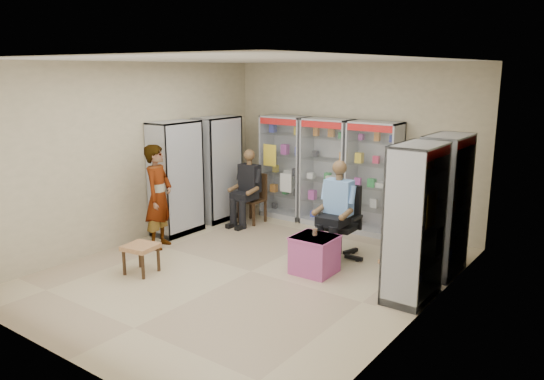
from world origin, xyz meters
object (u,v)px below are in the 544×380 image
Objects in this scene: cabinet_back_left at (285,167)px; cabinet_right_near at (415,223)px; pink_trunk at (315,255)px; cabinet_back_mid at (327,172)px; cabinet_right_far at (444,205)px; wooden_chair at (252,199)px; woven_stool_a at (396,272)px; standing_man at (159,197)px; cabinet_back_right at (373,179)px; office_chair at (340,222)px; seated_shopkeeper at (339,213)px; woven_stool_b at (141,259)px; cabinet_left_near at (176,178)px; cabinet_left_far at (218,169)px.

cabinet_back_left is 1.00× the size of cabinet_right_near.
cabinet_back_mid is at bearing 116.73° from pink_trunk.
cabinet_right_far is (2.58, -1.13, 0.00)m from cabinet_back_mid.
cabinet_back_left is 0.94m from wooden_chair.
standing_man is at bearing -168.06° from woven_stool_a.
cabinet_back_right reaches higher than standing_man.
seated_shopkeeper is (0.00, -0.05, 0.16)m from office_chair.
cabinet_back_left is at bearing 148.70° from woven_stool_a.
pink_trunk is at bearing -101.10° from standing_man.
pink_trunk is (0.02, -0.72, -0.45)m from seated_shopkeeper.
cabinet_back_right is at bearing 0.00° from cabinet_back_left.
cabinet_back_right is at bearing 55.27° from cabinet_right_far.
cabinet_back_left is 2.55m from office_chair.
office_chair is at bearing 102.41° from cabinet_right_far.
cabinet_right_far and cabinet_right_near have the same top height.
woven_stool_b is (0.31, -2.98, -0.26)m from wooden_chair.
wooden_chair is at bearing -31.86° from standing_man.
cabinet_left_near reaches higher than woven_stool_a.
cabinet_back_left and cabinet_right_far have the same top height.
cabinet_back_mid and cabinet_right_far have the same top height.
cabinet_left_near is at bearing -132.80° from cabinet_back_mid.
cabinet_left_far and cabinet_left_near have the same top height.
wooden_chair is 2.42m from office_chair.
cabinet_back_mid is 3.09m from woven_stool_a.
cabinet_right_near is at bearing -53.84° from cabinet_back_right.
seated_shopkeeper is at bearing -18.58° from wooden_chair.
cabinet_left_far is at bearing -161.81° from cabinet_back_right.
cabinet_left_far is at bearing 87.43° from cabinet_right_far.
office_chair is at bearing -52.78° from cabinet_back_mid.
cabinet_back_left is 1.00× the size of cabinet_back_mid.
cabinet_back_right is 3.48m from cabinet_left_near.
cabinet_back_left is 1.00× the size of cabinet_left_near.
seated_shopkeeper is (1.11, -1.50, -0.27)m from cabinet_back_mid.
seated_shopkeeper is (-1.47, -0.37, -0.27)m from cabinet_right_far.
cabinet_back_right reaches higher than wooden_chair.
cabinet_back_left and cabinet_left_far have the same top height.
seated_shopkeeper is at bearing 91.28° from pink_trunk.
pink_trunk is 1.33× the size of woven_stool_b.
cabinet_back_mid is 1.00× the size of cabinet_left_near.
woven_stool_a is 3.60m from woven_stool_b.
cabinet_back_left is 1.32m from cabinet_left_far.
cabinet_left_far is (-0.93, -0.93, 0.00)m from cabinet_back_left.
cabinet_back_right is 2.48m from woven_stool_a.
woven_stool_a is at bearing 13.93° from pink_trunk.
cabinet_back_left is at bearing 71.10° from wooden_chair.
cabinet_back_right is 1.00× the size of cabinet_left_far.
office_chair is 3.21× the size of woven_stool_a.
cabinet_left_near is (-1.88, -2.03, 0.00)m from cabinet_back_mid.
cabinet_back_left is 1.75× the size of office_chair.
cabinet_back_mid is 2.10m from cabinet_left_far.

